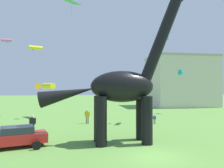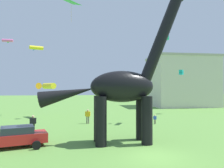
# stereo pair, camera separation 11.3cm
# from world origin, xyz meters

# --- Properties ---
(ground_plane) EXTENTS (240.00, 240.00, 0.00)m
(ground_plane) POSITION_xyz_m (0.00, 0.00, 0.00)
(ground_plane) COLOR #5B8E3D
(dinosaur_sculpture) EXTENTS (11.97, 2.54, 12.51)m
(dinosaur_sculpture) POSITION_xyz_m (-1.34, 3.73, 4.52)
(dinosaur_sculpture) COLOR black
(dinosaur_sculpture) RESTS_ON ground_plane
(parked_sedan_left) EXTENTS (4.54, 2.93, 1.55)m
(parked_sedan_left) POSITION_xyz_m (-9.29, 3.56, 0.81)
(parked_sedan_left) COLOR red
(parked_sedan_left) RESTS_ON ground_plane
(person_far_spectator) EXTENTS (0.42, 0.19, 1.12)m
(person_far_spectator) POSITION_xyz_m (4.44, 12.15, 0.68)
(person_far_spectator) COLOR #6B6056
(person_far_spectator) RESTS_ON ground_plane
(person_strolling_adult) EXTENTS (0.66, 0.29, 1.75)m
(person_strolling_adult) POSITION_xyz_m (-3.68, 13.66, 1.06)
(person_strolling_adult) COLOR #6B6056
(person_strolling_adult) RESTS_ON ground_plane
(person_near_flyer) EXTENTS (0.64, 0.28, 1.71)m
(person_near_flyer) POSITION_xyz_m (-9.23, 8.88, 1.04)
(person_near_flyer) COLOR black
(person_near_flyer) RESTS_ON ground_plane
(kite_near_low) EXTENTS (0.86, 0.86, 0.86)m
(kite_near_low) POSITION_xyz_m (12.80, 22.28, 7.11)
(kite_near_low) COLOR #19B2B7
(kite_trailing) EXTENTS (2.27, 2.23, 0.65)m
(kite_trailing) POSITION_xyz_m (-11.90, 24.38, 11.07)
(kite_trailing) COLOR yellow
(kite_drifting) EXTENTS (1.89, 1.90, 0.54)m
(kite_drifting) POSITION_xyz_m (6.26, 13.28, 11.00)
(kite_drifting) COLOR #19B2B7
(kite_far_left) EXTENTS (1.63, 1.64, 1.69)m
(kite_far_left) POSITION_xyz_m (-5.34, 3.13, 10.93)
(kite_far_left) COLOR green
(kite_apex) EXTENTS (3.28, 3.14, 0.93)m
(kite_apex) POSITION_xyz_m (-9.57, 20.25, 4.69)
(kite_apex) COLOR yellow
(kite_high_left) EXTENTS (1.62, 1.40, 0.47)m
(kite_high_left) POSITION_xyz_m (-15.80, 22.55, 11.79)
(kite_high_left) COLOR pink
(background_building_block) EXTENTS (14.75, 11.22, 11.95)m
(background_building_block) POSITION_xyz_m (19.65, 36.27, 5.98)
(background_building_block) COLOR beige
(background_building_block) RESTS_ON ground_plane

